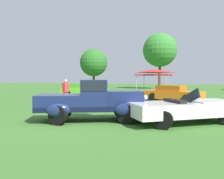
{
  "coord_description": "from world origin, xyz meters",
  "views": [
    {
      "loc": [
        4.86,
        -7.6,
        1.77
      ],
      "look_at": [
        0.58,
        2.46,
        1.21
      ],
      "focal_mm": 35.8,
      "sensor_mm": 36.0,
      "label": 1
    }
  ],
  "objects_px": {
    "show_car_lime": "(83,90)",
    "spectator_near_truck": "(66,91)",
    "feature_pickup_truck": "(92,100)",
    "canopy_tent_left_field": "(154,72)",
    "neighbor_convertible": "(187,108)",
    "show_car_orange": "(173,94)"
  },
  "relations": [
    {
      "from": "neighbor_convertible",
      "to": "show_car_orange",
      "type": "relative_size",
      "value": 0.97
    },
    {
      "from": "neighbor_convertible",
      "to": "canopy_tent_left_field",
      "type": "height_order",
      "value": "canopy_tent_left_field"
    },
    {
      "from": "neighbor_convertible",
      "to": "feature_pickup_truck",
      "type": "bearing_deg",
      "value": -162.96
    },
    {
      "from": "feature_pickup_truck",
      "to": "spectator_near_truck",
      "type": "bearing_deg",
      "value": 135.0
    },
    {
      "from": "show_car_lime",
      "to": "show_car_orange",
      "type": "bearing_deg",
      "value": -10.45
    },
    {
      "from": "neighbor_convertible",
      "to": "show_car_lime",
      "type": "xyz_separation_m",
      "value": [
        -10.4,
        9.75,
        0.02
      ]
    },
    {
      "from": "feature_pickup_truck",
      "to": "show_car_orange",
      "type": "xyz_separation_m",
      "value": [
        1.96,
        9.25,
        -0.27
      ]
    },
    {
      "from": "feature_pickup_truck",
      "to": "canopy_tent_left_field",
      "type": "relative_size",
      "value": 1.35
    },
    {
      "from": "neighbor_convertible",
      "to": "show_car_lime",
      "type": "height_order",
      "value": "neighbor_convertible"
    },
    {
      "from": "show_car_lime",
      "to": "spectator_near_truck",
      "type": "height_order",
      "value": "spectator_near_truck"
    },
    {
      "from": "neighbor_convertible",
      "to": "show_car_orange",
      "type": "height_order",
      "value": "neighbor_convertible"
    },
    {
      "from": "spectator_near_truck",
      "to": "canopy_tent_left_field",
      "type": "xyz_separation_m",
      "value": [
        3.45,
        11.04,
        1.51
      ]
    },
    {
      "from": "show_car_lime",
      "to": "spectator_near_truck",
      "type": "xyz_separation_m",
      "value": [
        2.56,
        -6.65,
        0.31
      ]
    },
    {
      "from": "show_car_lime",
      "to": "show_car_orange",
      "type": "relative_size",
      "value": 0.98
    },
    {
      "from": "neighbor_convertible",
      "to": "spectator_near_truck",
      "type": "height_order",
      "value": "spectator_near_truck"
    },
    {
      "from": "feature_pickup_truck",
      "to": "spectator_near_truck",
      "type": "relative_size",
      "value": 2.68
    },
    {
      "from": "neighbor_convertible",
      "to": "show_car_lime",
      "type": "distance_m",
      "value": 14.25
    },
    {
      "from": "feature_pickup_truck",
      "to": "show_car_lime",
      "type": "distance_m",
      "value": 12.8
    },
    {
      "from": "feature_pickup_truck",
      "to": "canopy_tent_left_field",
      "type": "xyz_separation_m",
      "value": [
        -0.76,
        15.25,
        1.56
      ]
    },
    {
      "from": "neighbor_convertible",
      "to": "spectator_near_truck",
      "type": "bearing_deg",
      "value": 158.45
    },
    {
      "from": "spectator_near_truck",
      "to": "canopy_tent_left_field",
      "type": "relative_size",
      "value": 0.51
    },
    {
      "from": "spectator_near_truck",
      "to": "neighbor_convertible",
      "type": "bearing_deg",
      "value": -21.55
    }
  ]
}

